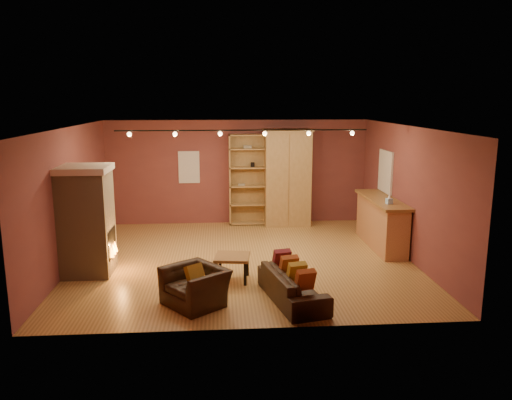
{
  "coord_description": "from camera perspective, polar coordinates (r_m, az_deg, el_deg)",
  "views": [
    {
      "loc": [
        -0.48,
        -10.13,
        3.37
      ],
      "look_at": [
        0.28,
        0.2,
        1.25
      ],
      "focal_mm": 35.0,
      "sensor_mm": 36.0,
      "label": 1
    }
  ],
  "objects": [
    {
      "name": "fireplace",
      "position": [
        10.13,
        -18.74,
        -2.23
      ],
      "size": [
        1.01,
        0.98,
        2.12
      ],
      "color": "tan",
      "rests_on": "floor"
    },
    {
      "name": "bar_counter",
      "position": [
        11.8,
        14.11,
        -2.48
      ],
      "size": [
        0.63,
        2.37,
        1.13
      ],
      "color": "tan",
      "rests_on": "floor"
    },
    {
      "name": "left_wall",
      "position": [
        10.75,
        -20.44,
        0.28
      ],
      "size": [
        0.02,
        6.5,
        2.8
      ],
      "primitive_type": "cube",
      "color": "brown",
      "rests_on": "floor"
    },
    {
      "name": "track_rail",
      "position": [
        10.36,
        -1.55,
        7.79
      ],
      "size": [
        5.2,
        0.09,
        0.13
      ],
      "color": "black",
      "rests_on": "ceiling"
    },
    {
      "name": "floor",
      "position": [
        10.68,
        -1.42,
        -6.81
      ],
      "size": [
        7.0,
        7.0,
        0.0
      ],
      "primitive_type": "plane",
      "color": "olive",
      "rests_on": "ground"
    },
    {
      "name": "armchair",
      "position": [
        8.38,
        -6.97,
        -9.08
      ],
      "size": [
        1.1,
        1.15,
        0.85
      ],
      "rotation": [
        0.0,
        0.0,
        -0.88
      ],
      "color": "black",
      "rests_on": "floor"
    },
    {
      "name": "tissue_box",
      "position": [
        11.09,
        14.99,
        0.02
      ],
      "size": [
        0.14,
        0.14,
        0.22
      ],
      "rotation": [
        0.0,
        0.0,
        0.15
      ],
      "color": "#96C5F1",
      "rests_on": "bar_counter"
    },
    {
      "name": "back_window",
      "position": [
        13.5,
        -7.67,
        3.73
      ],
      "size": [
        0.56,
        0.04,
        0.86
      ],
      "primitive_type": "cube",
      "color": "silver",
      "rests_on": "back_wall"
    },
    {
      "name": "back_wall",
      "position": [
        13.53,
        -2.13,
        3.2
      ],
      "size": [
        7.0,
        0.02,
        2.8
      ],
      "primitive_type": "cube",
      "color": "brown",
      "rests_on": "floor"
    },
    {
      "name": "armoire",
      "position": [
        13.33,
        3.6,
        2.6
      ],
      "size": [
        1.26,
        0.72,
        2.58
      ],
      "color": "tan",
      "rests_on": "floor"
    },
    {
      "name": "bookcase",
      "position": [
        13.44,
        -0.98,
        2.45
      ],
      "size": [
        1.0,
        0.39,
        2.44
      ],
      "color": "tan",
      "rests_on": "floor"
    },
    {
      "name": "loveseat",
      "position": [
        8.53,
        4.19,
        -9.11
      ],
      "size": [
        0.89,
        1.85,
        0.75
      ],
      "rotation": [
        0.0,
        0.0,
        1.79
      ],
      "color": "black",
      "rests_on": "floor"
    },
    {
      "name": "right_window",
      "position": [
        12.31,
        14.59,
        3.17
      ],
      "size": [
        0.05,
        0.9,
        1.0
      ],
      "primitive_type": "cube",
      "color": "silver",
      "rests_on": "right_wall"
    },
    {
      "name": "right_wall",
      "position": [
        11.06,
        16.97,
        0.81
      ],
      "size": [
        0.02,
        6.5,
        2.8
      ],
      "primitive_type": "cube",
      "color": "brown",
      "rests_on": "floor"
    },
    {
      "name": "ceiling",
      "position": [
        10.15,
        -1.5,
        8.36
      ],
      "size": [
        7.0,
        7.0,
        0.0
      ],
      "primitive_type": "plane",
      "rotation": [
        3.14,
        0.0,
        0.0
      ],
      "color": "#58351B",
      "rests_on": "back_wall"
    },
    {
      "name": "coffee_table",
      "position": [
        9.41,
        -2.74,
        -6.78
      ],
      "size": [
        0.71,
        0.71,
        0.48
      ],
      "rotation": [
        0.0,
        0.0,
        -0.13
      ],
      "color": "olive",
      "rests_on": "floor"
    }
  ]
}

